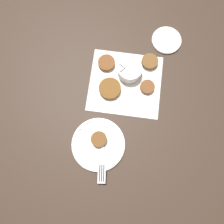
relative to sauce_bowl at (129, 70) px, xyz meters
The scene contains 11 objects.
ground_plane 0.07m from the sauce_bowl, 75.88° to the left, with size 4.00×4.00×0.00m, color #38281E.
napkin 0.05m from the sauce_bowl, 68.41° to the left, with size 0.31×0.29×0.00m.
sauce_bowl is the anchor object (origin of this frame).
fritter_0 0.10m from the sauce_bowl, 22.78° to the right, with size 0.07×0.07×0.02m.
fritter_1 0.10m from the sauce_bowl, 42.28° to the left, with size 0.09×0.09×0.02m.
fritter_2 0.10m from the sauce_bowl, 136.40° to the left, with size 0.06×0.06×0.02m.
fritter_3 0.09m from the sauce_bowl, 153.07° to the right, with size 0.07×0.07×0.02m.
serving_plate 0.31m from the sauce_bowl, 67.04° to the left, with size 0.20×0.20×0.02m.
fritter_on_plate 0.29m from the sauce_bowl, 66.23° to the left, with size 0.06×0.06×0.02m.
fork 0.36m from the sauce_bowl, 73.12° to the left, with size 0.03×0.19×0.00m.
extra_saucer 0.21m from the sauce_bowl, 138.39° to the right, with size 0.12×0.12×0.01m.
Camera 1 is at (0.05, 0.27, 0.82)m, focal length 35.00 mm.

